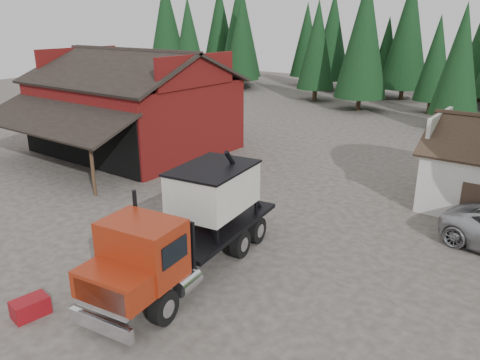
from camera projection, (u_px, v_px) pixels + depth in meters
The scene contains 8 objects.
ground at pixel (136, 236), 20.63m from camera, with size 120.00×120.00×0.00m, color #433A34.
red_barn at pixel (134, 113), 33.45m from camera, with size 12.80×13.63×7.18m.
conifer_backdrop at pixel (420, 104), 52.62m from camera, with size 76.00×16.00×16.00m, color black, non-canonical shape.
near_pine_a at pixel (189, 44), 52.18m from camera, with size 4.40×4.40×11.40m.
near_pine_b at pixel (460, 60), 38.20m from camera, with size 3.96×3.96×10.40m.
near_pine_d at pixel (364, 36), 46.35m from camera, with size 5.28×5.28×13.40m.
feed_truck at pixel (191, 222), 17.16m from camera, with size 3.73×9.70×4.27m.
equip_box at pixel (30, 307), 15.00m from camera, with size 0.70×1.10×0.60m, color maroon.
Camera 1 is at (14.76, -12.35, 9.07)m, focal length 35.00 mm.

